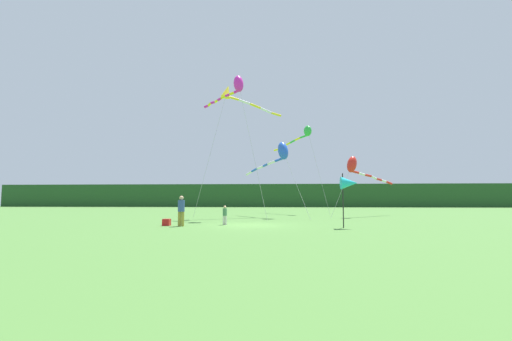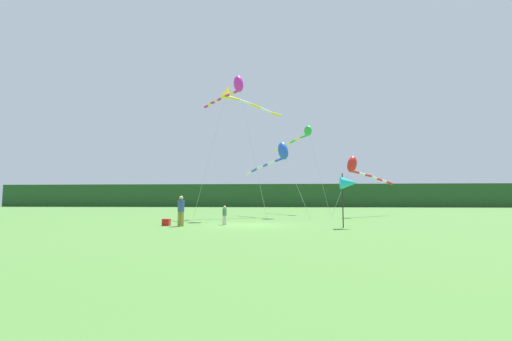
% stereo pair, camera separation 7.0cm
% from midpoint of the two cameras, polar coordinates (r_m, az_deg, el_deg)
% --- Properties ---
extents(ground_plane, '(120.00, 120.00, 0.00)m').
position_cam_midpoint_polar(ground_plane, '(20.34, -1.09, -9.26)').
color(ground_plane, '#477533').
extents(distant_treeline, '(108.00, 2.11, 4.40)m').
position_cam_midpoint_polar(distant_treeline, '(65.23, 2.41, -4.27)').
color(distant_treeline, '#234C23').
rests_on(distant_treeline, ground).
extents(person_adult, '(0.38, 0.38, 1.74)m').
position_cam_midpoint_polar(person_adult, '(19.95, -12.53, -6.43)').
color(person_adult, olive).
rests_on(person_adult, ground).
extents(person_child, '(0.25, 0.25, 1.16)m').
position_cam_midpoint_polar(person_child, '(20.60, -5.27, -7.38)').
color(person_child, silver).
rests_on(person_child, ground).
extents(cooler_box, '(0.41, 0.41, 0.40)m').
position_cam_midpoint_polar(cooler_box, '(20.60, -14.89, -8.49)').
color(cooler_box, red).
rests_on(cooler_box, ground).
extents(banner_flag_pole, '(0.90, 0.70, 2.97)m').
position_cam_midpoint_polar(banner_flag_pole, '(19.07, 15.57, -2.12)').
color(banner_flag_pole, black).
rests_on(banner_flag_pole, ground).
extents(kite_yellow, '(7.28, 4.71, 11.64)m').
position_cam_midpoint_polar(kite_yellow, '(30.65, -3.69, 12.61)').
color(kite_yellow, '#B2B2B2').
rests_on(kite_yellow, ground).
extents(kite_red, '(6.92, 5.89, 5.42)m').
position_cam_midpoint_polar(kite_red, '(30.90, 16.78, 0.54)').
color(kite_red, '#B2B2B2').
rests_on(kite_red, ground).
extents(kite_blue, '(5.63, 7.06, 6.58)m').
position_cam_midpoint_polar(kite_blue, '(29.08, 4.14, 2.92)').
color(kite_blue, '#B2B2B2').
rests_on(kite_blue, ground).
extents(kite_magenta, '(5.57, 3.42, 11.56)m').
position_cam_midpoint_polar(kite_magenta, '(28.04, -3.39, 14.06)').
color(kite_magenta, '#B2B2B2').
rests_on(kite_magenta, ground).
extents(kite_green, '(5.58, 6.38, 9.47)m').
position_cam_midpoint_polar(kite_green, '(36.89, 8.14, 6.15)').
color(kite_green, '#B2B2B2').
rests_on(kite_green, ground).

